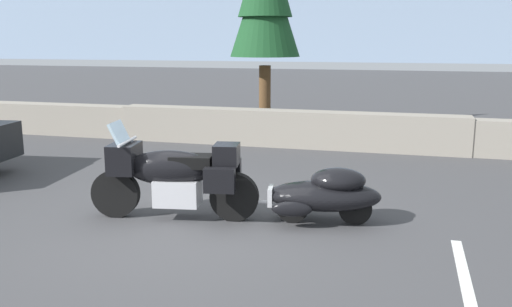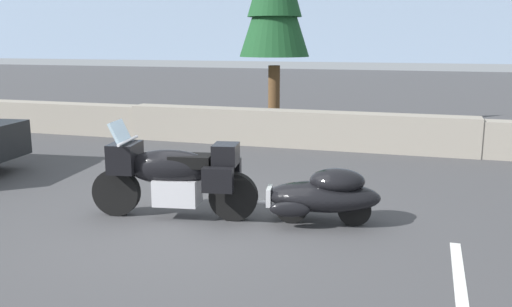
# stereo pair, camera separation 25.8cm
# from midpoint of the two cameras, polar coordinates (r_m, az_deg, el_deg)

# --- Properties ---
(ground_plane) EXTENTS (80.00, 80.00, 0.00)m
(ground_plane) POSITION_cam_midpoint_polar(r_m,az_deg,el_deg) (7.41, -7.45, -7.35)
(ground_plane) COLOR #424244
(stone_guard_wall) EXTENTS (24.00, 0.64, 0.83)m
(stone_guard_wall) POSITION_cam_midpoint_polar(r_m,az_deg,el_deg) (12.79, 1.00, 2.62)
(stone_guard_wall) COLOR gray
(stone_guard_wall) RESTS_ON ground
(distant_ridgeline) EXTENTS (240.00, 80.00, 16.00)m
(distant_ridgeline) POSITION_cam_midpoint_polar(r_m,az_deg,el_deg) (102.44, 14.21, 14.41)
(distant_ridgeline) COLOR #7F93AD
(distant_ridgeline) RESTS_ON ground
(touring_motorcycle) EXTENTS (2.30, 0.97, 1.33)m
(touring_motorcycle) POSITION_cam_midpoint_polar(r_m,az_deg,el_deg) (7.56, -9.51, -2.13)
(touring_motorcycle) COLOR black
(touring_motorcycle) RESTS_ON ground
(car_shaped_trailer) EXTENTS (2.23, 0.96, 0.76)m
(car_shaped_trailer) POSITION_cam_midpoint_polar(r_m,az_deg,el_deg) (7.35, 6.12, -4.12)
(car_shaped_trailer) COLOR black
(car_shaped_trailer) RESTS_ON ground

